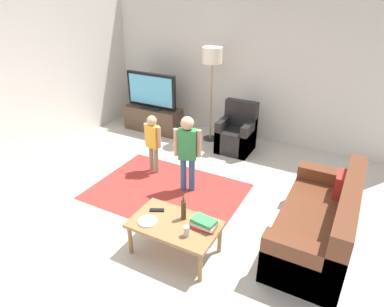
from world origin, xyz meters
The scene contains 17 objects.
ground centered at (0.00, 0.00, 0.00)m, with size 7.80×7.80×0.00m, color beige.
wall_back centered at (0.00, 3.00, 1.35)m, with size 6.00×0.12×2.70m, color silver.
wall_left centered at (-3.00, 0.00, 1.35)m, with size 0.12×6.00×2.70m, color silver.
area_rug centered at (-0.34, 0.43, 0.00)m, with size 2.20×1.60×0.01m, color #9E2D28.
tv_stand centered at (-1.82, 2.30, 0.24)m, with size 1.20×0.44×0.50m.
tv centered at (-1.82, 2.28, 0.85)m, with size 1.10×0.28×0.71m.
couch centered at (1.88, 0.32, 0.29)m, with size 0.80×1.80×0.86m.
armchair centered at (0.05, 2.26, 0.30)m, with size 0.60×0.60×0.90m.
floor_lamp centered at (-0.58, 2.45, 1.54)m, with size 0.36×0.36×1.78m.
child_near_tv centered at (-0.84, 0.86, 0.59)m, with size 0.33×0.16×0.98m.
child_center centered at (-0.09, 0.63, 0.71)m, with size 0.38×0.22×1.18m.
coffee_table centered at (0.42, -0.60, 0.37)m, with size 1.00×0.60×0.42m.
book_stack centered at (0.74, -0.50, 0.47)m, with size 0.29×0.22×0.10m.
bottle centered at (0.47, -0.48, 0.55)m, with size 0.06×0.06×0.30m.
tv_remote centered at (0.12, -0.50, 0.43)m, with size 0.17×0.05×0.02m, color black.
soda_can centered at (0.64, -0.72, 0.48)m, with size 0.07×0.07×0.12m, color silver.
plate centered at (0.14, -0.72, 0.43)m, with size 0.22×0.22×0.02m.
Camera 1 is at (2.03, -3.21, 2.87)m, focal length 32.13 mm.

